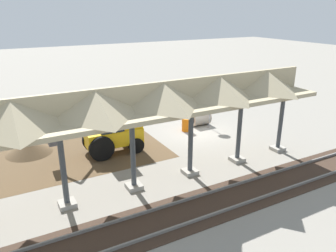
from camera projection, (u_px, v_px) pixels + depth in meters
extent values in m
plane|color=gray|center=(196.00, 132.00, 22.25)|extent=(120.00, 120.00, 0.00)
cube|color=brown|center=(72.00, 152.00, 19.07)|extent=(10.40, 7.00, 0.01)
cube|color=#9E998E|center=(277.00, 148.00, 19.37)|extent=(0.70, 0.70, 0.20)
cylinder|color=#383D42|center=(281.00, 121.00, 18.80)|extent=(0.24, 0.24, 3.60)
cube|color=#9E998E|center=(237.00, 159.00, 18.00)|extent=(0.70, 0.70, 0.20)
cylinder|color=#383D42|center=(239.00, 130.00, 17.42)|extent=(0.24, 0.24, 3.60)
cube|color=#9E998E|center=(190.00, 172.00, 16.62)|extent=(0.70, 0.70, 0.20)
cylinder|color=#383D42|center=(191.00, 141.00, 16.05)|extent=(0.24, 0.24, 3.60)
cube|color=#9E998E|center=(134.00, 186.00, 15.24)|extent=(0.70, 0.70, 0.20)
cylinder|color=#383D42|center=(133.00, 153.00, 14.67)|extent=(0.24, 0.24, 3.60)
cube|color=#9E998E|center=(67.00, 204.00, 13.86)|extent=(0.70, 0.70, 0.20)
cylinder|color=#383D42|center=(63.00, 168.00, 13.29)|extent=(0.24, 0.24, 3.60)
cube|color=tan|center=(131.00, 112.00, 14.03)|extent=(19.58, 3.20, 0.20)
cube|color=tan|center=(131.00, 98.00, 13.81)|extent=(19.58, 0.20, 1.10)
pyramid|color=tan|center=(265.00, 80.00, 17.25)|extent=(2.76, 3.20, 1.10)
pyramid|color=tan|center=(219.00, 86.00, 15.87)|extent=(2.76, 3.20, 1.10)
pyramid|color=tan|center=(163.00, 94.00, 14.50)|extent=(2.76, 3.20, 1.10)
pyramid|color=tan|center=(95.00, 102.00, 13.12)|extent=(2.76, 3.20, 1.10)
pyramid|color=tan|center=(12.00, 113.00, 11.74)|extent=(2.76, 3.20, 1.10)
cube|color=slate|center=(272.00, 174.00, 16.47)|extent=(60.00, 0.08, 0.15)
cube|color=slate|center=(295.00, 186.00, 15.28)|extent=(60.00, 0.08, 0.15)
cube|color=#38281E|center=(283.00, 181.00, 15.89)|extent=(60.00, 2.58, 0.03)
cylinder|color=gray|center=(210.00, 113.00, 22.73)|extent=(0.06, 0.06, 2.10)
cylinder|color=red|center=(210.00, 101.00, 22.44)|extent=(0.75, 0.20, 0.76)
cube|color=#EAB214|center=(114.00, 137.00, 18.78)|extent=(3.22, 1.35, 0.90)
cube|color=#1E262D|center=(109.00, 118.00, 18.31)|extent=(1.32, 1.19, 1.40)
cube|color=#EAB214|center=(130.00, 123.00, 18.99)|extent=(1.17, 1.11, 0.50)
cylinder|color=black|center=(95.00, 140.00, 19.05)|extent=(1.40, 0.32, 1.40)
cylinder|color=black|center=(102.00, 149.00, 17.86)|extent=(1.40, 0.32, 1.40)
cylinder|color=black|center=(128.00, 138.00, 19.97)|extent=(0.90, 0.31, 0.90)
cylinder|color=black|center=(136.00, 146.00, 18.89)|extent=(0.90, 0.31, 0.90)
cylinder|color=#EAB214|center=(76.00, 124.00, 17.51)|extent=(1.07, 0.20, 1.41)
cylinder|color=#EAB214|center=(60.00, 127.00, 17.14)|extent=(0.92, 0.17, 1.42)
cube|color=#47474C|center=(54.00, 140.00, 17.20)|extent=(0.61, 0.81, 0.40)
cone|color=brown|center=(30.00, 153.00, 19.03)|extent=(5.28, 5.28, 1.57)
cylinder|color=#9E9384|center=(200.00, 118.00, 23.46)|extent=(1.38, 1.01, 1.00)
cylinder|color=black|center=(192.00, 120.00, 23.15)|extent=(0.03, 0.65, 0.65)
cylinder|color=orange|center=(186.00, 125.00, 22.29)|extent=(0.56, 0.56, 0.90)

